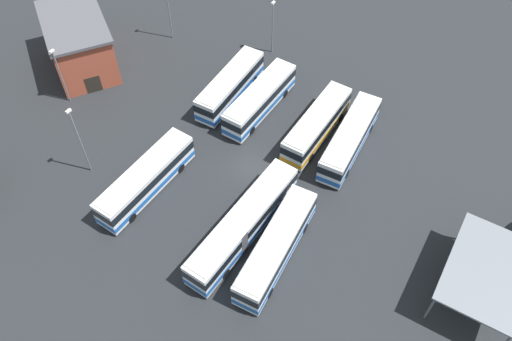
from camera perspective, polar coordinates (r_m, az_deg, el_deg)
name	(u,v)px	position (r m, az deg, el deg)	size (l,w,h in m)	color
ground_plane	(251,168)	(55.44, -0.49, 0.31)	(94.73, 94.73, 0.00)	black
bus_row0_slot0	(276,246)	(47.90, 2.21, -8.21)	(12.43, 4.12, 3.38)	silver
bus_row0_slot1	(243,224)	(49.13, -1.40, -5.84)	(14.77, 2.70, 3.38)	silver
bus_row0_slot4	(146,179)	(53.37, -11.82, -0.88)	(12.07, 2.75, 3.38)	silver
bus_row1_slot0	(350,138)	(56.61, 10.12, 3.44)	(11.89, 4.02, 3.38)	silver
bus_row1_slot1	(317,124)	(57.52, 6.60, 4.99)	(11.39, 3.04, 3.38)	silver
bus_row1_slot3	(260,99)	(59.95, 0.42, 7.75)	(11.54, 2.92, 3.38)	silver
bus_row1_slot4	(230,85)	(61.70, -2.82, 9.19)	(11.39, 3.56, 3.38)	silver
depot_building	(79,43)	(68.54, -18.57, 12.93)	(11.99, 13.38, 6.54)	#99422D
maintenance_shelter	(489,272)	(48.46, 23.92, -9.98)	(10.04, 7.29, 3.92)	slate
lamp_post_mid_lot	(168,4)	(69.42, -9.52, 17.36)	(0.56, 0.28, 9.33)	slate
lamp_post_by_building	(60,74)	(63.51, -20.40, 9.78)	(0.56, 0.28, 7.31)	slate
lamp_post_far_corner	(273,25)	(66.76, 1.81, 15.45)	(0.56, 0.28, 7.28)	slate
lamp_post_near_entrance	(79,139)	(54.41, -18.56, 3.23)	(0.56, 0.28, 8.76)	slate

